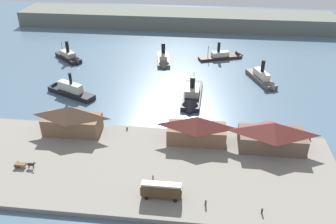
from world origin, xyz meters
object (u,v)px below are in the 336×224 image
object	(u,v)px
mooring_post_east	(310,138)
ferry_mid_harbor	(70,57)
street_tram	(161,189)
mooring_post_center_west	(127,128)
ferry_shed_west_terminal	(197,129)
pedestrian_standing_center	(262,211)
ferry_departing_north	(263,79)
pedestrian_by_tram	(153,177)
ferry_approaching_west	(164,60)
ferry_shed_central_terminal	(272,135)
ferry_near_quay	(67,90)
pedestrian_near_west_shed	(206,203)
ferry_shed_east_terminal	(72,119)
ferry_moored_east	(225,56)
horse_cart	(24,164)
ferry_moored_west	(191,98)

from	to	relation	value
mooring_post_east	ferry_mid_harbor	size ratio (longest dim) A/B	0.06
street_tram	mooring_post_center_west	size ratio (longest dim) A/B	10.52
ferry_shed_west_terminal	pedestrian_standing_center	bearing A→B (deg)	-59.40
ferry_mid_harbor	ferry_departing_north	distance (m)	84.81
pedestrian_by_tram	ferry_shed_west_terminal	bearing A→B (deg)	61.21
street_tram	ferry_approaching_west	bearing A→B (deg)	96.76
ferry_shed_central_terminal	ferry_approaching_west	world-z (taller)	ferry_shed_central_terminal
ferry_shed_central_terminal	ferry_near_quay	size ratio (longest dim) A/B	0.86
ferry_shed_central_terminal	pedestrian_by_tram	world-z (taller)	ferry_shed_central_terminal
street_tram	pedestrian_by_tram	bearing A→B (deg)	116.05
pedestrian_near_west_shed	mooring_post_east	distance (m)	41.92
ferry_near_quay	ferry_mid_harbor	size ratio (longest dim) A/B	1.32
ferry_shed_east_terminal	mooring_post_east	distance (m)	69.91
street_tram	ferry_shed_west_terminal	bearing A→B (deg)	73.62
pedestrian_by_tram	ferry_moored_east	bearing A→B (deg)	77.02
ferry_departing_north	ferry_approaching_west	bearing A→B (deg)	158.97
ferry_shed_west_terminal	ferry_shed_central_terminal	xyz separation A→B (m)	(20.82, -0.95, 0.09)
mooring_post_center_west	ferry_departing_north	distance (m)	61.08
ferry_departing_north	street_tram	bearing A→B (deg)	-114.63
ferry_shed_east_terminal	ferry_shed_west_terminal	world-z (taller)	ferry_shed_east_terminal
horse_cart	ferry_mid_harbor	bearing A→B (deg)	101.62
ferry_shed_east_terminal	ferry_shed_west_terminal	distance (m)	36.89
mooring_post_east	ferry_moored_west	world-z (taller)	ferry_moored_west
pedestrian_near_west_shed	ferry_shed_west_terminal	bearing A→B (deg)	97.20
street_tram	horse_cart	bearing A→B (deg)	169.41
pedestrian_standing_center	ferry_mid_harbor	size ratio (longest dim) A/B	0.10
street_tram	ferry_moored_east	bearing A→B (deg)	79.51
street_tram	ferry_moored_west	world-z (taller)	ferry_moored_west
mooring_post_center_west	ferry_moored_west	size ratio (longest dim) A/B	0.04
horse_cart	mooring_post_east	bearing A→B (deg)	15.61
ferry_shed_west_terminal	pedestrian_by_tram	world-z (taller)	ferry_shed_west_terminal
pedestrian_near_west_shed	ferry_moored_west	distance (m)	51.84
pedestrian_standing_center	ferry_moored_east	xyz separation A→B (m)	(-5.30, 95.85, -0.75)
horse_cart	ferry_departing_north	bearing A→B (deg)	42.15
pedestrian_near_west_shed	pedestrian_by_tram	xyz separation A→B (m)	(-13.12, 7.33, -0.10)
ferry_shed_east_terminal	mooring_post_east	size ratio (longest dim) A/B	18.84
street_tram	ferry_near_quay	size ratio (longest dim) A/B	0.44
horse_cart	street_tram	bearing A→B (deg)	-10.59
ferry_shed_east_terminal	ferry_moored_west	size ratio (longest dim) A/B	0.69
horse_cart	ferry_departing_north	world-z (taller)	ferry_departing_north
pedestrian_near_west_shed	pedestrian_standing_center	bearing A→B (deg)	-4.40
ferry_shed_east_terminal	ferry_approaching_west	distance (m)	63.10
ferry_shed_west_terminal	mooring_post_center_west	size ratio (longest dim) A/B	18.79
ferry_shed_east_terminal	pedestrian_by_tram	distance (m)	32.98
ferry_shed_central_terminal	horse_cart	world-z (taller)	ferry_shed_central_terminal
pedestrian_near_west_shed	ferry_shed_central_terminal	bearing A→B (deg)	54.20
ferry_near_quay	mooring_post_east	bearing A→B (deg)	-15.42
ferry_moored_east	ferry_departing_north	xyz separation A→B (m)	(14.05, -25.08, 0.40)
ferry_shed_east_terminal	street_tram	xyz separation A→B (m)	(29.84, -24.52, -1.93)
mooring_post_east	pedestrian_by_tram	bearing A→B (deg)	-152.41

